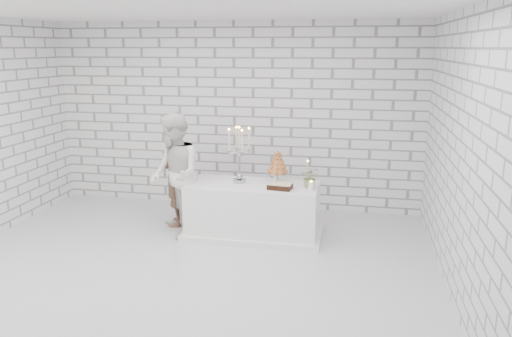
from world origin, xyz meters
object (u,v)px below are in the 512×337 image
Objects in this scene: cake_table at (253,210)px; croquembouche at (278,167)px; candelabra at (239,155)px; groom at (176,173)px; bride at (175,175)px.

croquembouche reaches higher than cake_table.
cake_table is at bearing -12.90° from candelabra.
croquembouche is at bearing 22.73° from cake_table.
bride is at bearing 8.06° from groom.
groom reaches higher than croquembouche.
cake_table is 1.31m from groom.
groom reaches higher than candelabra.
bride is at bearing -166.18° from candelabra.
groom is (-1.21, 0.25, 0.42)m from cake_table.
croquembouche is (1.40, 0.30, 0.12)m from bride.
candelabra is (-0.20, 0.05, 0.77)m from cake_table.
groom is 1.09m from candelabra.
croquembouche is at bearing 9.56° from candelabra.
bride is 0.94m from candelabra.
bride reaches higher than croquembouche.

